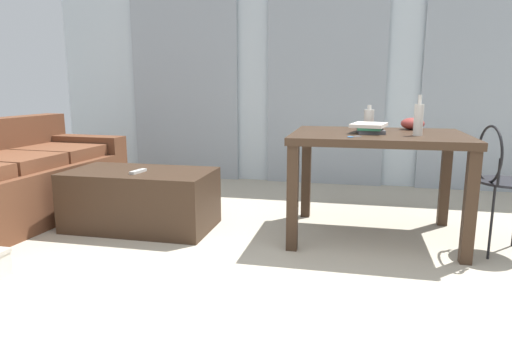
{
  "coord_description": "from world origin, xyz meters",
  "views": [
    {
      "loc": [
        0.34,
        -1.44,
        1.06
      ],
      "look_at": [
        -0.37,
        1.71,
        0.41
      ],
      "focal_mm": 31.48,
      "sensor_mm": 36.0,
      "label": 1
    }
  ],
  "objects_px": {
    "couch": "(5,183)",
    "bottle_near": "(369,119)",
    "wire_chair": "(499,173)",
    "book_stack": "(370,128)",
    "bottle_far": "(418,119)",
    "coffee_table": "(141,199)",
    "tv_remote_primary": "(138,171)",
    "bowl": "(413,124)",
    "scissors": "(353,137)",
    "craft_table": "(378,148)"
  },
  "relations": [
    {
      "from": "scissors",
      "to": "coffee_table",
      "type": "bearing_deg",
      "value": 175.26
    },
    {
      "from": "couch",
      "to": "wire_chair",
      "type": "xyz_separation_m",
      "value": [
        3.56,
        0.1,
        0.21
      ]
    },
    {
      "from": "tv_remote_primary",
      "to": "wire_chair",
      "type": "bearing_deg",
      "value": 11.75
    },
    {
      "from": "craft_table",
      "to": "wire_chair",
      "type": "distance_m",
      "value": 0.76
    },
    {
      "from": "book_stack",
      "to": "wire_chair",
      "type": "bearing_deg",
      "value": -9.55
    },
    {
      "from": "coffee_table",
      "to": "bottle_far",
      "type": "xyz_separation_m",
      "value": [
        1.95,
        0.05,
        0.63
      ]
    },
    {
      "from": "wire_chair",
      "to": "bottle_near",
      "type": "bearing_deg",
      "value": 152.02
    },
    {
      "from": "coffee_table",
      "to": "bowl",
      "type": "xyz_separation_m",
      "value": [
        1.96,
        0.48,
        0.56
      ]
    },
    {
      "from": "coffee_table",
      "to": "wire_chair",
      "type": "xyz_separation_m",
      "value": [
        2.44,
        0.02,
        0.3
      ]
    },
    {
      "from": "wire_chair",
      "to": "tv_remote_primary",
      "type": "relative_size",
      "value": 5.28
    },
    {
      "from": "bottle_far",
      "to": "scissors",
      "type": "xyz_separation_m",
      "value": [
        -0.41,
        -0.18,
        -0.1
      ]
    },
    {
      "from": "bottle_near",
      "to": "bowl",
      "type": "bearing_deg",
      "value": 7.08
    },
    {
      "from": "couch",
      "to": "book_stack",
      "type": "bearing_deg",
      "value": 4.81
    },
    {
      "from": "book_stack",
      "to": "couch",
      "type": "bearing_deg",
      "value": -175.19
    },
    {
      "from": "tv_remote_primary",
      "to": "coffee_table",
      "type": "bearing_deg",
      "value": 118.93
    },
    {
      "from": "coffee_table",
      "to": "tv_remote_primary",
      "type": "relative_size",
      "value": 6.89
    },
    {
      "from": "couch",
      "to": "bottle_near",
      "type": "xyz_separation_m",
      "value": [
        2.76,
        0.52,
        0.51
      ]
    },
    {
      "from": "bottle_near",
      "to": "tv_remote_primary",
      "type": "distance_m",
      "value": 1.74
    },
    {
      "from": "couch",
      "to": "bottle_near",
      "type": "bearing_deg",
      "value": 10.69
    },
    {
      "from": "book_stack",
      "to": "tv_remote_primary",
      "type": "height_order",
      "value": "book_stack"
    },
    {
      "from": "wire_chair",
      "to": "craft_table",
      "type": "bearing_deg",
      "value": 168.07
    },
    {
      "from": "craft_table",
      "to": "bowl",
      "type": "xyz_separation_m",
      "value": [
        0.25,
        0.31,
        0.15
      ]
    },
    {
      "from": "bottle_near",
      "to": "bowl",
      "type": "distance_m",
      "value": 0.32
    },
    {
      "from": "bottle_near",
      "to": "scissors",
      "type": "relative_size",
      "value": 1.98
    },
    {
      "from": "bottle_far",
      "to": "coffee_table",
      "type": "bearing_deg",
      "value": -178.44
    },
    {
      "from": "coffee_table",
      "to": "craft_table",
      "type": "distance_m",
      "value": 1.77
    },
    {
      "from": "wire_chair",
      "to": "book_stack",
      "type": "distance_m",
      "value": 0.85
    },
    {
      "from": "wire_chair",
      "to": "scissors",
      "type": "relative_size",
      "value": 9.19
    },
    {
      "from": "tv_remote_primary",
      "to": "bottle_near",
      "type": "bearing_deg",
      "value": 27.25
    },
    {
      "from": "coffee_table",
      "to": "wire_chair",
      "type": "distance_m",
      "value": 2.46
    },
    {
      "from": "tv_remote_primary",
      "to": "bottle_far",
      "type": "bearing_deg",
      "value": 13.36
    },
    {
      "from": "book_stack",
      "to": "scissors",
      "type": "height_order",
      "value": "book_stack"
    },
    {
      "from": "bottle_near",
      "to": "bottle_far",
      "type": "xyz_separation_m",
      "value": [
        0.3,
        -0.39,
        0.03
      ]
    },
    {
      "from": "couch",
      "to": "scissors",
      "type": "bearing_deg",
      "value": -1.01
    },
    {
      "from": "wire_chair",
      "to": "book_stack",
      "type": "bearing_deg",
      "value": 170.45
    },
    {
      "from": "wire_chair",
      "to": "scissors",
      "type": "bearing_deg",
      "value": -170.83
    },
    {
      "from": "bowl",
      "to": "tv_remote_primary",
      "type": "relative_size",
      "value": 1.09
    },
    {
      "from": "craft_table",
      "to": "tv_remote_primary",
      "type": "distance_m",
      "value": 1.71
    },
    {
      "from": "craft_table",
      "to": "wire_chair",
      "type": "xyz_separation_m",
      "value": [
        0.74,
        -0.16,
        -0.12
      ]
    },
    {
      "from": "craft_table",
      "to": "coffee_table",
      "type": "bearing_deg",
      "value": -174.18
    },
    {
      "from": "bottle_near",
      "to": "bowl",
      "type": "xyz_separation_m",
      "value": [
        0.32,
        0.04,
        -0.03
      ]
    },
    {
      "from": "coffee_table",
      "to": "craft_table",
      "type": "xyz_separation_m",
      "value": [
        1.71,
        0.17,
        0.42
      ]
    },
    {
      "from": "couch",
      "to": "book_stack",
      "type": "relative_size",
      "value": 6.4
    },
    {
      "from": "coffee_table",
      "to": "bottle_near",
      "type": "bearing_deg",
      "value": 15.02
    },
    {
      "from": "wire_chair",
      "to": "book_stack",
      "type": "relative_size",
      "value": 2.58
    },
    {
      "from": "bottle_far",
      "to": "couch",
      "type": "bearing_deg",
      "value": -177.51
    },
    {
      "from": "bottle_far",
      "to": "bottle_near",
      "type": "bearing_deg",
      "value": 127.68
    },
    {
      "from": "coffee_table",
      "to": "scissors",
      "type": "distance_m",
      "value": 1.63
    },
    {
      "from": "tv_remote_primary",
      "to": "couch",
      "type": "bearing_deg",
      "value": -170.34
    },
    {
      "from": "coffee_table",
      "to": "wire_chair",
      "type": "height_order",
      "value": "wire_chair"
    }
  ]
}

